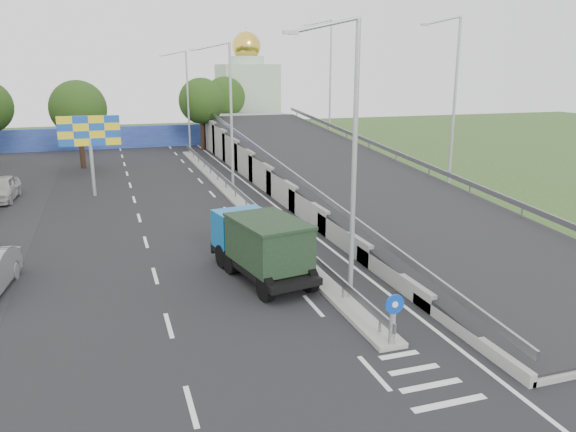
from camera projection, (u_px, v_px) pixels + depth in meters
name	position (u px, v px, depth m)	size (l,w,h in m)	color
ground	(429.00, 385.00, 15.71)	(160.00, 160.00, 0.00)	#2D4C1E
road_surface	(201.00, 218.00, 33.17)	(26.00, 90.00, 0.04)	black
median	(235.00, 198.00, 37.73)	(1.00, 44.00, 0.20)	gray
overpass_ramp	(339.00, 168.00, 39.56)	(10.00, 50.00, 3.50)	gray
median_guardrail	(235.00, 189.00, 37.56)	(0.09, 44.00, 0.71)	gray
sign_bollard	(393.00, 319.00, 17.44)	(0.64, 0.23, 1.67)	black
lamp_post_near	(350.00, 149.00, 19.77)	(2.74, 0.18, 10.08)	#B2B5B7
lamp_post_mid	(228.00, 110.00, 38.13)	(2.74, 0.18, 10.08)	#B2B5B7
lamp_post_far	(186.00, 96.00, 56.50)	(2.74, 0.18, 10.08)	#B2B5B7
blue_wall	(143.00, 137.00, 61.95)	(30.00, 0.50, 2.40)	#2C2A9D
church	(247.00, 94.00, 72.47)	(7.00, 7.00, 13.80)	#B2CCAD
billboard	(90.00, 135.00, 37.64)	(4.00, 0.24, 5.50)	#B2B5B7
tree_left_mid	(78.00, 109.00, 48.10)	(4.80, 4.80, 7.60)	black
tree_median_far	(201.00, 101.00, 59.07)	(4.80, 4.80, 7.60)	black
tree_ramp_far	(225.00, 97.00, 66.70)	(4.80, 4.80, 7.60)	black
dump_truck	(261.00, 243.00, 23.41)	(3.29, 6.43, 2.70)	black
parked_car_e	(1.00, 189.00, 37.19)	(1.94, 4.83, 1.65)	#A7A8A4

